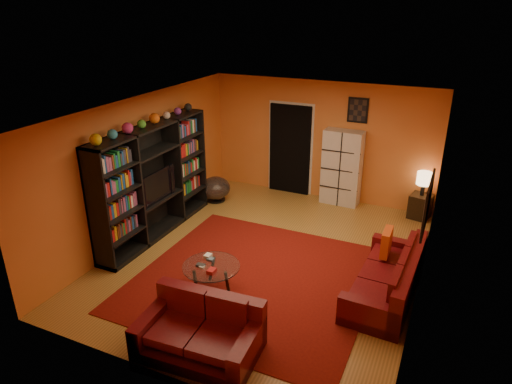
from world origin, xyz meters
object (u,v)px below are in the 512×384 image
at_px(entertainment_unit, 154,181).
at_px(side_table, 420,206).
at_px(bowl_chair, 215,188).
at_px(loveseat, 202,330).
at_px(coffee_table, 211,269).
at_px(table_lamp, 424,179).
at_px(tv, 153,186).
at_px(sofa, 391,279).
at_px(storage_cabinet, 342,168).

distance_m(entertainment_unit, side_table, 5.34).
distance_m(entertainment_unit, bowl_chair, 1.95).
height_order(loveseat, side_table, loveseat).
xyz_separation_m(coffee_table, table_lamp, (2.61, 4.01, 0.45)).
xyz_separation_m(entertainment_unit, table_lamp, (4.51, 2.75, -0.20)).
height_order(tv, sofa, tv).
bearing_deg(tv, storage_cabinet, -43.77).
height_order(coffee_table, bowl_chair, bowl_chair).
bearing_deg(entertainment_unit, side_table, 31.36).
height_order(tv, table_lamp, tv).
xyz_separation_m(sofa, loveseat, (-1.99, -2.16, -0.00)).
bearing_deg(loveseat, bowl_chair, 23.44).
height_order(tv, loveseat, tv).
distance_m(entertainment_unit, coffee_table, 2.38).
height_order(coffee_table, side_table, side_table).
bearing_deg(loveseat, table_lamp, -25.66).
xyz_separation_m(sofa, bowl_chair, (-4.13, 2.04, 0.00)).
height_order(tv, storage_cabinet, storage_cabinet).
height_order(entertainment_unit, storage_cabinet, entertainment_unit).
distance_m(loveseat, storage_cabinet, 5.26).
height_order(sofa, storage_cabinet, storage_cabinet).
relative_size(entertainment_unit, tv, 3.02).
bearing_deg(coffee_table, bowl_chair, 118.17).
xyz_separation_m(tv, loveseat, (2.36, -2.32, -0.72)).
xyz_separation_m(entertainment_unit, coffee_table, (1.91, -1.26, -0.65)).
distance_m(sofa, storage_cabinet, 3.48).
height_order(side_table, table_lamp, table_lamp).
xyz_separation_m(tv, table_lamp, (4.46, 2.85, -0.16)).
bearing_deg(tv, entertainment_unit, 27.62).
distance_m(storage_cabinet, bowl_chair, 2.80).
xyz_separation_m(entertainment_unit, side_table, (4.51, 2.75, -0.80)).
height_order(storage_cabinet, bowl_chair, storage_cabinet).
relative_size(entertainment_unit, side_table, 6.00).
bearing_deg(side_table, loveseat, -112.09).
relative_size(bowl_chair, table_lamp, 1.35).
relative_size(sofa, loveseat, 1.36).
height_order(loveseat, coffee_table, loveseat).
xyz_separation_m(entertainment_unit, loveseat, (2.41, -2.42, -0.77)).
xyz_separation_m(side_table, table_lamp, (-0.00, 0.00, 0.60)).
relative_size(entertainment_unit, loveseat, 1.93).
distance_m(tv, coffee_table, 2.28).
bearing_deg(entertainment_unit, table_lamp, 31.36).
relative_size(coffee_table, bowl_chair, 1.31).
xyz_separation_m(entertainment_unit, storage_cabinet, (2.82, 2.80, -0.23)).
bearing_deg(coffee_table, loveseat, -66.16).
bearing_deg(bowl_chair, tv, -96.84).
distance_m(storage_cabinet, side_table, 1.78).
xyz_separation_m(coffee_table, side_table, (2.61, 4.01, -0.15)).
xyz_separation_m(sofa, coffee_table, (-2.50, -1.01, 0.11)).
distance_m(tv, side_table, 5.35).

